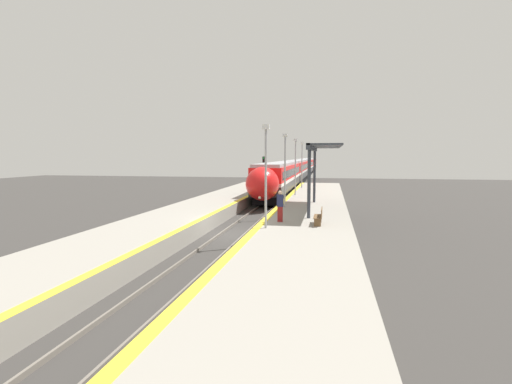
{
  "coord_description": "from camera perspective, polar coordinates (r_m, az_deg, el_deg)",
  "views": [
    {
      "loc": [
        5.52,
        -22.53,
        4.64
      ],
      "look_at": [
        0.58,
        4.0,
        2.16
      ],
      "focal_mm": 28.0,
      "sensor_mm": 36.0,
      "label": 1
    }
  ],
  "objects": [
    {
      "name": "rail_right",
      "position": [
        23.49,
        -1.46,
        -5.95
      ],
      "size": [
        0.08,
        90.0,
        0.15
      ],
      "primitive_type": "cube",
      "color": "slate",
      "rests_on": "ground_plane"
    },
    {
      "name": "lamppost_mid",
      "position": [
        28.87,
        4.17,
        3.87
      ],
      "size": [
        0.36,
        0.2,
        5.27
      ],
      "color": "#9E9EA3",
      "rests_on": "platform_right"
    },
    {
      "name": "platform_right",
      "position": [
        22.96,
        7.1,
        -5.27
      ],
      "size": [
        5.08,
        64.0,
        0.93
      ],
      "color": "gray",
      "rests_on": "ground_plane"
    },
    {
      "name": "lamppost_far",
      "position": [
        37.55,
        5.65,
        4.18
      ],
      "size": [
        0.36,
        0.2,
        5.27
      ],
      "color": "#9E9EA3",
      "rests_on": "platform_right"
    },
    {
      "name": "station_canopy",
      "position": [
        27.73,
        9.26,
        5.96
      ],
      "size": [
        2.02,
        11.17,
        4.39
      ],
      "color": "#333842",
      "rests_on": "platform_right"
    },
    {
      "name": "platform_bench",
      "position": [
        21.75,
        9.06,
        -3.38
      ],
      "size": [
        0.44,
        1.66,
        0.89
      ],
      "color": "brown",
      "rests_on": "platform_right"
    },
    {
      "name": "rail_left",
      "position": [
        23.83,
        -4.87,
        -5.81
      ],
      "size": [
        0.08,
        90.0,
        0.15
      ],
      "primitive_type": "cube",
      "color": "slate",
      "rests_on": "ground_plane"
    },
    {
      "name": "ground_plane",
      "position": [
        23.66,
        -3.18,
        -6.06
      ],
      "size": [
        120.0,
        120.0,
        0.0
      ],
      "primitive_type": "plane",
      "color": "#383533"
    },
    {
      "name": "platform_left",
      "position": [
        24.81,
        -12.19,
        -4.55
      ],
      "size": [
        4.65,
        64.0,
        0.93
      ],
      "color": "gray",
      "rests_on": "ground_plane"
    },
    {
      "name": "lamppost_farthest",
      "position": [
        46.24,
        6.58,
        4.37
      ],
      "size": [
        0.36,
        0.2,
        5.27
      ],
      "color": "#9E9EA3",
      "rests_on": "platform_right"
    },
    {
      "name": "railway_signal",
      "position": [
        48.49,
        1.1,
        3.02
      ],
      "size": [
        0.28,
        0.28,
        4.5
      ],
      "color": "#59595E",
      "rests_on": "ground_plane"
    },
    {
      "name": "lamppost_near",
      "position": [
        20.24,
        1.41,
        3.29
      ],
      "size": [
        0.36,
        0.2,
        5.27
      ],
      "color": "#9E9EA3",
      "rests_on": "platform_right"
    },
    {
      "name": "person_waiting",
      "position": [
        22.4,
        3.47,
        -1.93
      ],
      "size": [
        0.36,
        0.23,
        1.75
      ],
      "color": "maroon",
      "rests_on": "platform_right"
    },
    {
      "name": "train",
      "position": [
        74.91,
        6.32,
        3.37
      ],
      "size": [
        2.91,
        87.55,
        3.86
      ],
      "color": "black",
      "rests_on": "ground_plane"
    }
  ]
}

